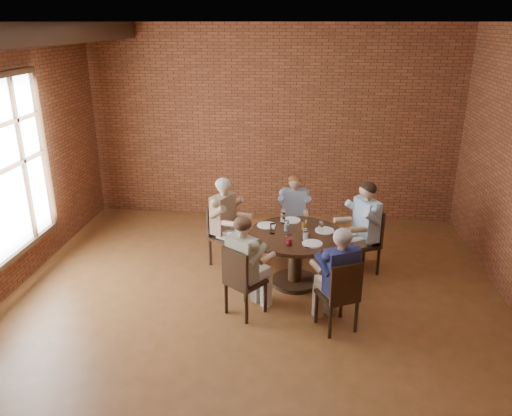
# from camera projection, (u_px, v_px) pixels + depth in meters

# --- Properties ---
(floor) EXTENTS (7.00, 7.00, 0.00)m
(floor) POSITION_uv_depth(u_px,v_px,m) (251.00, 318.00, 6.11)
(floor) COLOR brown
(floor) RESTS_ON ground
(ceiling) EXTENTS (7.00, 7.00, 0.00)m
(ceiling) POSITION_uv_depth(u_px,v_px,m) (250.00, 22.00, 4.91)
(ceiling) COLOR silver
(ceiling) RESTS_ON wall_back
(wall_back) EXTENTS (7.00, 0.00, 7.00)m
(wall_back) POSITION_uv_depth(u_px,v_px,m) (272.00, 125.00, 8.77)
(wall_back) COLOR brown
(wall_back) RESTS_ON ground
(ceiling_beam) EXTENTS (0.22, 6.90, 0.26)m
(ceiling_beam) POSITION_uv_depth(u_px,v_px,m) (16.00, 35.00, 5.19)
(ceiling_beam) COLOR black
(ceiling_beam) RESTS_ON ceiling
(window) EXTENTS (0.10, 2.16, 2.36)m
(window) POSITION_uv_depth(u_px,v_px,m) (0.00, 172.00, 6.20)
(window) COLOR white
(window) RESTS_ON wall_left
(dining_table) EXTENTS (1.29, 1.29, 0.75)m
(dining_table) POSITION_uv_depth(u_px,v_px,m) (296.00, 249.00, 6.73)
(dining_table) COLOR black
(dining_table) RESTS_ON floor
(chair_a) EXTENTS (0.58, 0.58, 0.95)m
(chair_a) POSITION_uv_depth(u_px,v_px,m) (367.00, 238.00, 7.10)
(chair_a) COLOR black
(chair_a) RESTS_ON floor
(diner_a) EXTENTS (0.83, 0.77, 1.35)m
(diner_a) POSITION_uv_depth(u_px,v_px,m) (362.00, 228.00, 7.01)
(diner_a) COLOR teal
(diner_a) RESTS_ON floor
(chair_b) EXTENTS (0.40, 0.40, 0.88)m
(chair_b) POSITION_uv_depth(u_px,v_px,m) (293.00, 221.00, 7.77)
(chair_b) COLOR black
(chair_b) RESTS_ON floor
(diner_b) EXTENTS (0.50, 0.60, 1.24)m
(diner_b) POSITION_uv_depth(u_px,v_px,m) (294.00, 215.00, 7.66)
(diner_b) COLOR #7F8DA2
(diner_b) RESTS_ON floor
(chair_c) EXTENTS (0.57, 0.57, 0.93)m
(chair_c) POSITION_uv_depth(u_px,v_px,m) (222.00, 231.00, 7.35)
(chair_c) COLOR black
(chair_c) RESTS_ON floor
(diner_c) EXTENTS (0.81, 0.75, 1.32)m
(diner_c) POSITION_uv_depth(u_px,v_px,m) (227.00, 222.00, 7.25)
(diner_c) COLOR brown
(diner_c) RESTS_ON floor
(chair_d) EXTENTS (0.56, 0.56, 0.91)m
(chair_d) POSITION_uv_depth(u_px,v_px,m) (241.00, 279.00, 5.99)
(chair_d) COLOR black
(chair_d) RESTS_ON floor
(diner_d) EXTENTS (0.77, 0.79, 1.28)m
(diner_d) POSITION_uv_depth(u_px,v_px,m) (245.00, 266.00, 6.00)
(diner_d) COLOR tan
(diner_d) RESTS_ON floor
(chair_e) EXTENTS (0.54, 0.54, 0.91)m
(chair_e) POSITION_uv_depth(u_px,v_px,m) (341.00, 294.00, 5.68)
(chair_e) COLOR black
(chair_e) RESTS_ON floor
(diner_e) EXTENTS (0.71, 0.77, 1.28)m
(diner_e) POSITION_uv_depth(u_px,v_px,m) (338.00, 279.00, 5.70)
(diner_e) COLOR #1B214E
(diner_e) RESTS_ON floor
(plate_a) EXTENTS (0.26, 0.26, 0.01)m
(plate_a) POSITION_uv_depth(u_px,v_px,m) (325.00, 230.00, 6.73)
(plate_a) COLOR white
(plate_a) RESTS_ON dining_table
(plate_b) EXTENTS (0.26, 0.26, 0.01)m
(plate_b) POSITION_uv_depth(u_px,v_px,m) (291.00, 220.00, 7.08)
(plate_b) COLOR white
(plate_b) RESTS_ON dining_table
(plate_c) EXTENTS (0.26, 0.26, 0.01)m
(plate_c) POSITION_uv_depth(u_px,v_px,m) (266.00, 225.00, 6.90)
(plate_c) COLOR white
(plate_c) RESTS_ON dining_table
(plate_d) EXTENTS (0.26, 0.26, 0.01)m
(plate_d) POSITION_uv_depth(u_px,v_px,m) (312.00, 244.00, 6.33)
(plate_d) COLOR white
(plate_d) RESTS_ON dining_table
(glass_a) EXTENTS (0.07, 0.07, 0.14)m
(glass_a) POSITION_uv_depth(u_px,v_px,m) (321.00, 227.00, 6.67)
(glass_a) COLOR white
(glass_a) RESTS_ON dining_table
(glass_b) EXTENTS (0.07, 0.07, 0.14)m
(glass_b) POSITION_uv_depth(u_px,v_px,m) (304.00, 224.00, 6.78)
(glass_b) COLOR white
(glass_b) RESTS_ON dining_table
(glass_c) EXTENTS (0.07, 0.07, 0.14)m
(glass_c) POSITION_uv_depth(u_px,v_px,m) (283.00, 218.00, 6.99)
(glass_c) COLOR white
(glass_c) RESTS_ON dining_table
(glass_d) EXTENTS (0.07, 0.07, 0.14)m
(glass_d) POSITION_uv_depth(u_px,v_px,m) (287.00, 226.00, 6.72)
(glass_d) COLOR white
(glass_d) RESTS_ON dining_table
(glass_e) EXTENTS (0.07, 0.07, 0.14)m
(glass_e) POSITION_uv_depth(u_px,v_px,m) (272.00, 229.00, 6.63)
(glass_e) COLOR white
(glass_e) RESTS_ON dining_table
(glass_f) EXTENTS (0.07, 0.07, 0.14)m
(glass_f) POSITION_uv_depth(u_px,v_px,m) (289.00, 240.00, 6.28)
(glass_f) COLOR white
(glass_f) RESTS_ON dining_table
(glass_g) EXTENTS (0.07, 0.07, 0.14)m
(glass_g) POSITION_uv_depth(u_px,v_px,m) (306.00, 234.00, 6.45)
(glass_g) COLOR white
(glass_g) RESTS_ON dining_table
(smartphone) EXTENTS (0.10, 0.16, 0.01)m
(smartphone) POSITION_uv_depth(u_px,v_px,m) (309.00, 245.00, 6.29)
(smartphone) COLOR black
(smartphone) RESTS_ON dining_table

